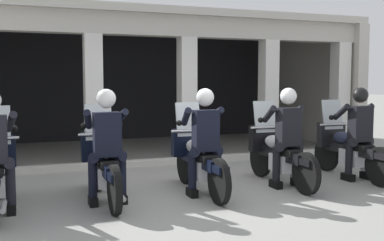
# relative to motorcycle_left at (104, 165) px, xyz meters

# --- Properties ---
(ground_plane) EXTENTS (80.00, 80.00, 0.00)m
(ground_plane) POSITION_rel_motorcycle_left_xyz_m (1.43, 3.05, -0.50)
(ground_plane) COLOR gray
(station_building) EXTENTS (11.07, 4.60, 3.22)m
(station_building) POSITION_rel_motorcycle_left_xyz_m (1.26, 5.11, 1.56)
(station_building) COLOR black
(station_building) RESTS_ON ground
(kerb_strip) EXTENTS (10.57, 0.24, 0.12)m
(kerb_strip) POSITION_rel_motorcycle_left_xyz_m (1.26, 2.32, -0.44)
(kerb_strip) COLOR #B7B5AD
(kerb_strip) RESTS_ON ground
(motorcycle_left) EXTENTS (0.62, 2.04, 1.35)m
(motorcycle_left) POSITION_rel_motorcycle_left_xyz_m (0.00, 0.00, 0.00)
(motorcycle_left) COLOR black
(motorcycle_left) RESTS_ON ground
(police_officer_left) EXTENTS (0.63, 0.61, 1.58)m
(police_officer_left) POSITION_rel_motorcycle_left_xyz_m (-0.00, -0.28, 0.44)
(police_officer_left) COLOR black
(police_officer_left) RESTS_ON ground
(motorcycle_center) EXTENTS (0.62, 2.04, 1.35)m
(motorcycle_center) POSITION_rel_motorcycle_left_xyz_m (1.43, -0.01, 0.00)
(motorcycle_center) COLOR black
(motorcycle_center) RESTS_ON ground
(police_officer_center) EXTENTS (0.63, 0.61, 1.58)m
(police_officer_center) POSITION_rel_motorcycle_left_xyz_m (1.43, -0.30, 0.44)
(police_officer_center) COLOR black
(police_officer_center) RESTS_ON ground
(motorcycle_right) EXTENTS (0.62, 2.04, 1.35)m
(motorcycle_right) POSITION_rel_motorcycle_left_xyz_m (2.86, 0.04, 0.00)
(motorcycle_right) COLOR black
(motorcycle_right) RESTS_ON ground
(police_officer_right) EXTENTS (0.63, 0.61, 1.58)m
(police_officer_right) POSITION_rel_motorcycle_left_xyz_m (2.86, -0.24, 0.44)
(police_officer_right) COLOR black
(police_officer_right) RESTS_ON ground
(motorcycle_far_right) EXTENTS (0.62, 2.04, 1.35)m
(motorcycle_far_right) POSITION_rel_motorcycle_left_xyz_m (4.29, 0.09, 0.00)
(motorcycle_far_right) COLOR black
(motorcycle_far_right) RESTS_ON ground
(police_officer_far_right) EXTENTS (0.63, 0.61, 1.58)m
(police_officer_far_right) POSITION_rel_motorcycle_left_xyz_m (4.29, -0.20, 0.44)
(police_officer_far_right) COLOR black
(police_officer_far_right) RESTS_ON ground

